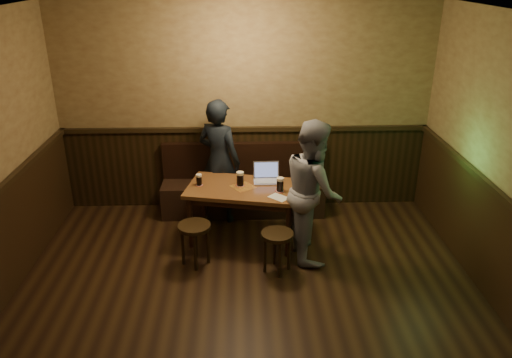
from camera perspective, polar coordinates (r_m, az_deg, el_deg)
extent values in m
cube|color=black|center=(4.75, -0.75, -18.95)|extent=(5.00, 6.00, 0.02)
cube|color=beige|center=(3.53, -1.00, 17.25)|extent=(5.00, 6.00, 0.02)
cube|color=#967F4C|center=(6.76, -1.29, 8.04)|extent=(5.00, 0.02, 2.80)
cube|color=black|center=(7.01, -1.23, 1.25)|extent=(4.98, 0.04, 1.10)
cube|color=black|center=(6.78, -1.27, 5.70)|extent=(4.98, 0.06, 0.06)
cube|color=black|center=(6.89, -1.47, -2.10)|extent=(2.20, 0.50, 0.45)
cube|color=black|center=(6.89, -1.53, 2.18)|extent=(2.20, 0.10, 0.50)
cube|color=brown|center=(6.03, -1.47, -1.10)|extent=(1.46, 1.01, 0.05)
cube|color=black|center=(6.06, -1.46, -1.72)|extent=(1.32, 0.88, 0.08)
cube|color=maroon|center=(6.02, -1.47, -0.88)|extent=(0.34, 0.34, 0.00)
cylinder|color=black|center=(6.06, -7.51, -4.95)|extent=(0.07, 0.07, 0.67)
cylinder|color=black|center=(6.58, -5.98, -2.48)|extent=(0.07, 0.07, 0.67)
cylinder|color=black|center=(5.84, 3.70, -5.93)|extent=(0.07, 0.07, 0.67)
cylinder|color=black|center=(6.38, 4.32, -3.28)|extent=(0.07, 0.07, 0.67)
cylinder|color=black|center=(5.65, -7.07, -5.41)|extent=(0.40, 0.40, 0.04)
cylinder|color=black|center=(5.77, -5.53, -7.46)|extent=(0.04, 0.04, 0.48)
cylinder|color=black|center=(5.89, -6.94, -6.80)|extent=(0.04, 0.04, 0.48)
cylinder|color=black|center=(5.78, -8.38, -7.56)|extent=(0.04, 0.04, 0.48)
cylinder|color=black|center=(5.65, -6.97, -8.25)|extent=(0.04, 0.04, 0.48)
cylinder|color=black|center=(5.50, 2.45, -6.36)|extent=(0.41, 0.41, 0.04)
cylinder|color=black|center=(5.64, 3.79, -8.27)|extent=(0.04, 0.04, 0.46)
cylinder|color=black|center=(5.73, 2.12, -7.70)|extent=(0.04, 0.04, 0.46)
cylinder|color=black|center=(5.59, 1.03, -8.55)|extent=(0.04, 0.04, 0.46)
cylinder|color=black|center=(5.50, 2.73, -9.15)|extent=(0.04, 0.04, 0.46)
cylinder|color=#9F1713|center=(6.10, -6.50, -0.69)|extent=(0.09, 0.09, 0.00)
cylinder|color=silver|center=(6.10, -6.50, -0.66)|extent=(0.08, 0.08, 0.00)
cylinder|color=black|center=(6.07, -6.53, -0.16)|extent=(0.07, 0.07, 0.11)
cylinder|color=beige|center=(6.05, -6.56, 0.43)|extent=(0.07, 0.07, 0.03)
cylinder|color=#9F1713|center=(6.05, -1.81, -0.73)|extent=(0.12, 0.12, 0.00)
cylinder|color=silver|center=(6.05, -1.81, -0.70)|extent=(0.10, 0.10, 0.00)
cylinder|color=black|center=(6.02, -1.82, -0.08)|extent=(0.09, 0.09, 0.14)
cylinder|color=beige|center=(5.99, -1.83, 0.68)|extent=(0.09, 0.09, 0.03)
cylinder|color=#9F1713|center=(5.91, 2.76, -1.38)|extent=(0.11, 0.11, 0.00)
cylinder|color=silver|center=(5.91, 2.76, -1.35)|extent=(0.10, 0.10, 0.00)
cylinder|color=black|center=(5.88, 2.77, -0.74)|extent=(0.08, 0.08, 0.14)
cylinder|color=beige|center=(5.84, 2.79, 0.01)|extent=(0.09, 0.09, 0.03)
cube|color=silver|center=(6.15, 1.22, -0.28)|extent=(0.32, 0.23, 0.02)
cube|color=#B2B2B7|center=(6.14, 1.23, -0.20)|extent=(0.29, 0.18, 0.00)
cube|color=silver|center=(6.20, 1.17, 1.09)|extent=(0.32, 0.07, 0.21)
cube|color=#5E6EAF|center=(6.19, 1.17, 1.06)|extent=(0.29, 0.06, 0.18)
cube|color=silver|center=(5.75, 2.61, -2.11)|extent=(0.26, 0.26, 0.00)
imported|color=black|center=(6.53, -4.21, 2.08)|extent=(0.72, 0.64, 1.65)
imported|color=gray|center=(5.70, 6.54, -1.28)|extent=(0.69, 0.85, 1.65)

